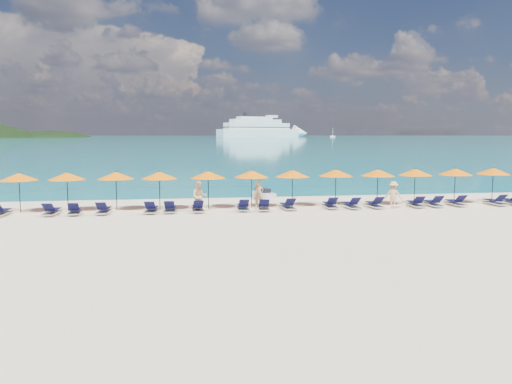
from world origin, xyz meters
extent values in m
plane|color=beige|center=(0.00, 0.00, 0.00)|extent=(1400.00, 1400.00, 0.00)
cube|color=#1FA9B2|center=(0.00, 660.00, 0.01)|extent=(1600.00, 1300.00, 0.01)
ellipsoid|color=black|center=(-150.00, 560.00, -35.00)|extent=(162.00, 126.00, 85.50)
cube|color=white|center=(82.84, 549.14, 4.55)|extent=(99.48, 55.28, 9.11)
cone|color=white|center=(138.33, 572.21, 4.55)|extent=(26.19, 26.19, 20.03)
cube|color=white|center=(81.16, 548.44, 12.75)|extent=(79.93, 45.06, 7.28)
cube|color=white|center=(79.48, 547.74, 18.21)|extent=(62.59, 36.46, 4.55)
cube|color=white|center=(77.80, 547.04, 21.85)|extent=(43.04, 26.24, 3.19)
cube|color=black|center=(81.16, 548.44, 11.38)|extent=(80.93, 45.62, 0.82)
cube|color=black|center=(81.16, 548.44, 14.57)|extent=(78.94, 44.51, 0.82)
cylinder|color=black|center=(66.19, 542.21, 25.50)|extent=(4.01, 4.01, 5.01)
cube|color=white|center=(110.15, 531.55, 0.78)|extent=(5.88, 1.96, 1.57)
cylinder|color=white|center=(110.15, 531.55, 5.88)|extent=(0.35, 0.35, 9.81)
cube|color=white|center=(173.40, 555.41, 0.82)|extent=(6.14, 2.05, 1.64)
cylinder|color=white|center=(173.40, 555.41, 6.14)|extent=(0.37, 0.37, 10.23)
cube|color=silver|center=(1.35, 8.67, 0.26)|extent=(1.40, 2.25, 0.48)
cube|color=black|center=(1.41, 8.50, 0.62)|extent=(0.69, 0.97, 0.31)
cylinder|color=black|center=(1.19, 9.17, 0.75)|extent=(0.48, 0.20, 0.05)
imported|color=#DFAB75|center=(0.45, 4.98, 0.81)|extent=(0.61, 0.42, 1.62)
imported|color=#DFAB75|center=(-3.10, 3.94, 0.88)|extent=(0.87, 0.51, 1.76)
imported|color=#DFAB75|center=(8.28, 3.61, 0.81)|extent=(1.15, 0.96, 1.62)
cylinder|color=black|center=(-13.05, 5.20, 1.10)|extent=(0.05, 0.05, 2.20)
cone|color=#FF6F04|center=(-13.05, 5.20, 2.02)|extent=(2.10, 2.10, 0.42)
sphere|color=black|center=(-13.05, 5.20, 2.24)|extent=(0.08, 0.08, 0.08)
cylinder|color=black|center=(-10.50, 5.29, 1.10)|extent=(0.05, 0.05, 2.20)
cone|color=#FF6F04|center=(-10.50, 5.29, 2.02)|extent=(2.10, 2.10, 0.42)
sphere|color=black|center=(-10.50, 5.29, 2.24)|extent=(0.08, 0.08, 0.08)
cylinder|color=black|center=(-7.81, 5.34, 1.10)|extent=(0.05, 0.05, 2.20)
cone|color=#FF6F04|center=(-7.81, 5.34, 2.02)|extent=(2.10, 2.10, 0.42)
sphere|color=black|center=(-7.81, 5.34, 2.24)|extent=(0.08, 0.08, 0.08)
cylinder|color=black|center=(-5.34, 5.10, 1.10)|extent=(0.05, 0.05, 2.20)
cone|color=#FF6F04|center=(-5.34, 5.10, 2.02)|extent=(2.10, 2.10, 0.42)
sphere|color=black|center=(-5.34, 5.10, 2.24)|extent=(0.08, 0.08, 0.08)
cylinder|color=black|center=(-2.52, 5.11, 1.10)|extent=(0.05, 0.05, 2.20)
cone|color=#FF6F04|center=(-2.52, 5.11, 2.02)|extent=(2.10, 2.10, 0.42)
sphere|color=black|center=(-2.52, 5.11, 2.24)|extent=(0.08, 0.08, 0.08)
cylinder|color=black|center=(0.07, 5.28, 1.10)|extent=(0.05, 0.05, 2.20)
cone|color=#FF6F04|center=(0.07, 5.28, 2.02)|extent=(2.10, 2.10, 0.42)
sphere|color=black|center=(0.07, 5.28, 2.24)|extent=(0.08, 0.08, 0.08)
cylinder|color=black|center=(2.55, 5.22, 1.10)|extent=(0.05, 0.05, 2.20)
cone|color=#FF6F04|center=(2.55, 5.22, 2.02)|extent=(2.10, 2.10, 0.42)
sphere|color=black|center=(2.55, 5.22, 2.24)|extent=(0.08, 0.08, 0.08)
cylinder|color=black|center=(5.29, 5.35, 1.10)|extent=(0.05, 0.05, 2.20)
cone|color=#FF6F04|center=(5.29, 5.35, 2.02)|extent=(2.10, 2.10, 0.42)
sphere|color=black|center=(5.29, 5.35, 2.24)|extent=(0.08, 0.08, 0.08)
cylinder|color=black|center=(7.89, 5.09, 1.10)|extent=(0.05, 0.05, 2.20)
cone|color=#FF6F04|center=(7.89, 5.09, 2.02)|extent=(2.10, 2.10, 0.42)
sphere|color=black|center=(7.89, 5.09, 2.24)|extent=(0.08, 0.08, 0.08)
cylinder|color=black|center=(10.36, 5.17, 1.10)|extent=(0.05, 0.05, 2.20)
cone|color=#FF6F04|center=(10.36, 5.17, 2.02)|extent=(2.10, 2.10, 0.42)
sphere|color=black|center=(10.36, 5.17, 2.24)|extent=(0.08, 0.08, 0.08)
cylinder|color=black|center=(13.06, 5.17, 1.10)|extent=(0.05, 0.05, 2.20)
cone|color=#FF6F04|center=(13.06, 5.17, 2.02)|extent=(2.10, 2.10, 0.42)
sphere|color=black|center=(13.06, 5.17, 2.24)|extent=(0.08, 0.08, 0.08)
cylinder|color=black|center=(15.71, 5.24, 1.10)|extent=(0.05, 0.05, 2.20)
cone|color=#FF6F04|center=(15.71, 5.24, 2.02)|extent=(2.10, 2.10, 0.42)
sphere|color=black|center=(15.71, 5.24, 2.24)|extent=(0.08, 0.08, 0.08)
cube|color=silver|center=(-13.70, 4.09, 0.14)|extent=(0.69, 1.72, 0.06)
cube|color=black|center=(-13.69, 4.34, 0.30)|extent=(0.60, 1.12, 0.04)
cube|color=silver|center=(-11.07, 3.98, 0.14)|extent=(0.72, 1.73, 0.06)
cube|color=black|center=(-11.06, 4.23, 0.30)|extent=(0.61, 1.13, 0.04)
cube|color=black|center=(-11.11, 3.43, 0.55)|extent=(0.58, 0.57, 0.43)
cube|color=silver|center=(-9.86, 3.96, 0.14)|extent=(0.78, 1.75, 0.06)
cube|color=black|center=(-9.89, 4.21, 0.30)|extent=(0.65, 1.15, 0.04)
cube|color=black|center=(-9.81, 3.41, 0.55)|extent=(0.60, 0.59, 0.43)
cube|color=silver|center=(-8.34, 4.00, 0.14)|extent=(0.72, 1.73, 0.06)
cube|color=black|center=(-8.33, 4.25, 0.30)|extent=(0.61, 1.13, 0.04)
cube|color=black|center=(-8.38, 3.45, 0.55)|extent=(0.58, 0.57, 0.43)
cube|color=silver|center=(-5.75, 3.94, 0.14)|extent=(0.77, 1.75, 0.06)
cube|color=black|center=(-5.73, 4.19, 0.30)|extent=(0.65, 1.15, 0.04)
cube|color=black|center=(-5.80, 3.39, 0.55)|extent=(0.60, 0.59, 0.43)
cube|color=silver|center=(-4.72, 3.98, 0.14)|extent=(0.72, 1.73, 0.06)
cube|color=black|center=(-4.71, 4.23, 0.30)|extent=(0.61, 1.13, 0.04)
cube|color=black|center=(-4.76, 3.43, 0.55)|extent=(0.58, 0.57, 0.43)
cube|color=silver|center=(-3.20, 3.94, 0.14)|extent=(0.70, 1.73, 0.06)
cube|color=black|center=(-3.21, 4.19, 0.30)|extent=(0.60, 1.13, 0.04)
cube|color=black|center=(-3.17, 3.39, 0.55)|extent=(0.58, 0.56, 0.43)
cube|color=silver|center=(-0.61, 4.02, 0.14)|extent=(0.65, 1.71, 0.06)
cube|color=black|center=(-0.60, 4.27, 0.30)|extent=(0.57, 1.11, 0.04)
cube|color=black|center=(-0.62, 3.47, 0.55)|extent=(0.56, 0.55, 0.43)
cube|color=silver|center=(0.58, 3.92, 0.14)|extent=(0.78, 1.75, 0.06)
cube|color=black|center=(0.60, 4.17, 0.30)|extent=(0.65, 1.15, 0.04)
cube|color=black|center=(0.53, 3.37, 0.55)|extent=(0.60, 0.59, 0.43)
cube|color=silver|center=(2.02, 4.10, 0.14)|extent=(0.75, 1.74, 0.06)
cube|color=black|center=(2.00, 4.35, 0.30)|extent=(0.63, 1.14, 0.04)
cube|color=black|center=(2.07, 3.56, 0.55)|extent=(0.59, 0.58, 0.43)
cube|color=silver|center=(4.61, 4.18, 0.14)|extent=(0.70, 1.73, 0.06)
cube|color=black|center=(4.62, 4.43, 0.30)|extent=(0.60, 1.12, 0.04)
cube|color=black|center=(4.59, 3.63, 0.55)|extent=(0.57, 0.56, 0.43)
cube|color=silver|center=(5.82, 3.94, 0.14)|extent=(0.73, 1.74, 0.06)
cube|color=black|center=(5.81, 4.19, 0.30)|extent=(0.62, 1.13, 0.04)
cube|color=black|center=(5.86, 3.39, 0.55)|extent=(0.58, 0.57, 0.43)
cube|color=silver|center=(7.27, 3.99, 0.14)|extent=(0.69, 1.72, 0.06)
cube|color=black|center=(7.26, 4.24, 0.30)|extent=(0.60, 1.12, 0.04)
cube|color=black|center=(7.29, 3.44, 0.55)|extent=(0.57, 0.56, 0.43)
cube|color=silver|center=(9.83, 3.89, 0.14)|extent=(0.77, 1.75, 0.06)
cube|color=black|center=(9.86, 4.14, 0.30)|extent=(0.64, 1.14, 0.04)
cube|color=black|center=(9.79, 3.34, 0.55)|extent=(0.60, 0.58, 0.43)
cube|color=silver|center=(11.02, 3.96, 0.14)|extent=(0.71, 1.73, 0.06)
cube|color=black|center=(11.04, 4.20, 0.30)|extent=(0.61, 1.13, 0.04)
cube|color=black|center=(10.99, 3.41, 0.55)|extent=(0.58, 0.57, 0.43)
cube|color=silver|center=(12.52, 4.06, 0.14)|extent=(0.64, 1.71, 0.06)
cube|color=black|center=(12.52, 4.31, 0.30)|extent=(0.57, 1.11, 0.04)
cube|color=black|center=(12.53, 3.51, 0.55)|extent=(0.56, 0.54, 0.43)
cube|color=silver|center=(15.09, 3.98, 0.14)|extent=(0.68, 1.72, 0.06)
cube|color=black|center=(15.09, 4.23, 0.30)|extent=(0.59, 1.12, 0.04)
cube|color=black|center=(15.12, 3.43, 0.55)|extent=(0.57, 0.56, 0.43)
cube|color=silver|center=(16.23, 4.05, 0.14)|extent=(0.74, 1.74, 0.06)
cube|color=black|center=(16.25, 4.30, 0.30)|extent=(0.63, 1.14, 0.04)
camera|label=1|loc=(-3.96, -24.08, 4.42)|focal=35.00mm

